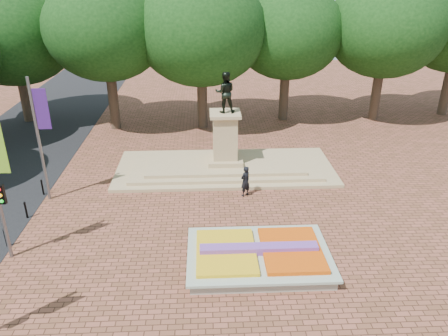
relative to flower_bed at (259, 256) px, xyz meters
name	(u,v)px	position (x,y,z in m)	size (l,w,h in m)	color
ground	(233,238)	(-1.03, 2.00, -0.38)	(90.00, 90.00, 0.00)	brown
flower_bed	(259,256)	(0.00, 0.00, 0.00)	(6.30, 4.30, 0.91)	gray
monument	(225,157)	(-1.03, 10.00, 0.50)	(14.00, 6.00, 6.40)	tan
tree_row_back	(248,41)	(1.31, 20.00, 6.29)	(44.80, 8.80, 10.43)	#33251B
pedestrian	(245,181)	(-0.05, 6.38, 0.54)	(0.67, 0.44, 1.83)	black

